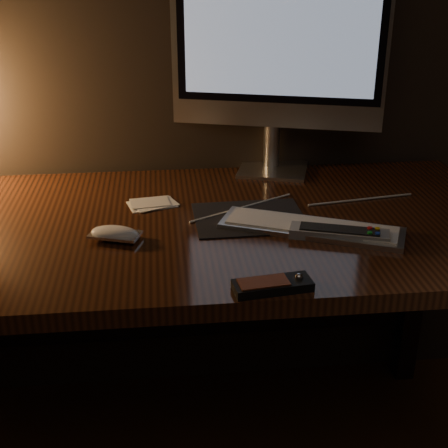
{
  "coord_description": "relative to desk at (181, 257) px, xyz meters",
  "views": [
    {
      "loc": [
        -0.04,
        0.52,
        1.34
      ],
      "look_at": [
        0.09,
        1.73,
        0.79
      ],
      "focal_mm": 50.0,
      "sensor_mm": 36.0,
      "label": 1
    }
  ],
  "objects": [
    {
      "name": "desk",
      "position": [
        0.0,
        0.0,
        0.0
      ],
      "size": [
        1.6,
        0.75,
        0.75
      ],
      "color": "#3A1B0D",
      "rests_on": "ground"
    },
    {
      "name": "mousepad",
      "position": [
        0.16,
        -0.07,
        0.13
      ],
      "size": [
        0.27,
        0.21,
        0.0
      ],
      "primitive_type": "cube",
      "rotation": [
        0.0,
        0.0,
        0.02
      ],
      "color": "black",
      "rests_on": "desk"
    },
    {
      "name": "mouse",
      "position": [
        -0.15,
        -0.15,
        0.14
      ],
      "size": [
        0.12,
        0.09,
        0.02
      ],
      "primitive_type": "ellipsoid",
      "rotation": [
        0.0,
        0.0,
        -0.33
      ],
      "color": "white",
      "rests_on": "desk"
    },
    {
      "name": "monitor",
      "position": [
        0.28,
        0.26,
        0.49
      ],
      "size": [
        0.57,
        0.22,
        0.61
      ],
      "rotation": [
        0.0,
        0.0,
        -0.29
      ],
      "color": "silver",
      "rests_on": "desk"
    },
    {
      "name": "tv_remote",
      "position": [
        0.34,
        -0.2,
        0.14
      ],
      "size": [
        0.22,
        0.12,
        0.03
      ],
      "rotation": [
        0.0,
        0.0,
        -0.32
      ],
      "color": "gray",
      "rests_on": "desk"
    },
    {
      "name": "papers",
      "position": [
        -0.07,
        0.04,
        0.13
      ],
      "size": [
        0.13,
        0.1,
        0.01
      ],
      "primitive_type": "cube",
      "rotation": [
        0.0,
        0.0,
        0.25
      ],
      "color": "white",
      "rests_on": "desk"
    },
    {
      "name": "cable",
      "position": [
        0.31,
        -0.01,
        0.13
      ],
      "size": [
        0.57,
        0.18,
        0.01
      ],
      "primitive_type": "cylinder",
      "rotation": [
        0.0,
        1.57,
        0.3
      ],
      "color": "white",
      "rests_on": "desk"
    },
    {
      "name": "keyboard",
      "position": [
        0.29,
        -0.15,
        0.14
      ],
      "size": [
        0.42,
        0.27,
        0.02
      ],
      "primitive_type": "cube",
      "rotation": [
        0.0,
        0.0,
        -0.42
      ],
      "color": "silver",
      "rests_on": "desk"
    },
    {
      "name": "media_remote",
      "position": [
        0.16,
        -0.41,
        0.14
      ],
      "size": [
        0.15,
        0.07,
        0.03
      ],
      "rotation": [
        0.0,
        0.0,
        0.13
      ],
      "color": "black",
      "rests_on": "desk"
    }
  ]
}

